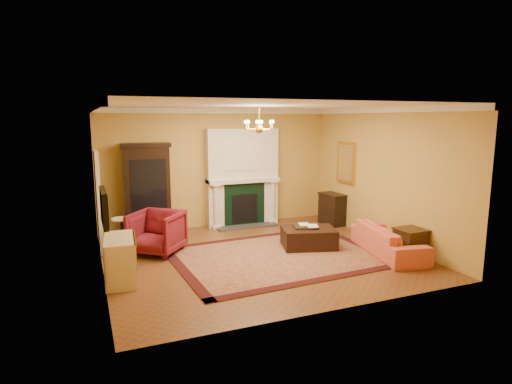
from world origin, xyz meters
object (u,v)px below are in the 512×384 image
console_table (332,210)px  commode (120,260)px  leather_ottoman (309,238)px  china_cabinet (148,191)px  end_table (410,244)px  pedestal_table (122,233)px  coral_sofa (389,235)px  wingback_armchair (157,230)px

console_table → commode: bearing=-164.5°
commode → leather_ottoman: (3.92, 0.49, -0.16)m
china_cabinet → console_table: size_ratio=2.66×
china_cabinet → end_table: (4.56, -3.78, -0.76)m
pedestal_table → coral_sofa: coral_sofa is taller
wingback_armchair → leather_ottoman: wingback_armchair is taller
wingback_armchair → leather_ottoman: bearing=23.5°
coral_sofa → commode: bearing=95.9°
commode → leather_ottoman: 3.96m
leather_ottoman → wingback_armchair: bearing=-179.3°
pedestal_table → coral_sofa: size_ratio=0.36×
end_table → leather_ottoman: (-1.53, 1.39, -0.06)m
wingback_armchair → coral_sofa: 4.77m
china_cabinet → console_table: 4.73m
commode → china_cabinet: bearing=77.5°
coral_sofa → leather_ottoman: 1.66m
coral_sofa → end_table: bearing=-138.4°
pedestal_table → coral_sofa: 5.50m
china_cabinet → leather_ottoman: (3.03, -2.40, -0.83)m
pedestal_table → end_table: pedestal_table is taller
china_cabinet → end_table: size_ratio=3.65×
console_table → leather_ottoman: size_ratio=0.71×
commode → leather_ottoman: commode is taller
pedestal_table → commode: bearing=-96.1°
commode → coral_sofa: coral_sofa is taller
wingback_armchair → console_table: 4.74m
commode → coral_sofa: size_ratio=0.51×
end_table → leather_ottoman: bearing=137.7°
pedestal_table → console_table: size_ratio=0.92×
console_table → pedestal_table: bearing=179.3°
leather_ottoman → end_table: bearing=-26.4°
china_cabinet → wingback_armchair: (-0.06, -1.55, -0.56)m
china_cabinet → end_table: bearing=-33.8°
end_table → leather_ottoman: end_table is taller
coral_sofa → wingback_armchair: bearing=78.7°
pedestal_table → console_table: console_table is taller
coral_sofa → leather_ottoman: bearing=63.9°
wingback_armchair → coral_sofa: size_ratio=0.48×
wingback_armchair → coral_sofa: bearing=15.9°
commode → console_table: 5.89m
wingback_armchair → leather_ottoman: size_ratio=0.88×
china_cabinet → pedestal_table: size_ratio=2.87×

